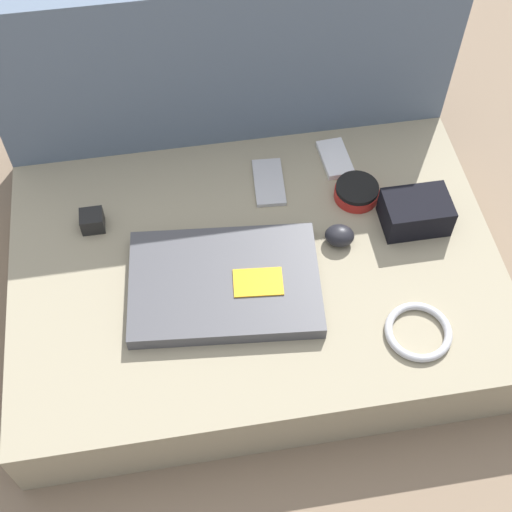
{
  "coord_description": "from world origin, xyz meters",
  "views": [
    {
      "loc": [
        -0.12,
        -0.76,
        1.26
      ],
      "look_at": [
        0.0,
        0.0,
        0.16
      ],
      "focal_mm": 50.0,
      "sensor_mm": 36.0,
      "label": 1
    }
  ],
  "objects_px": {
    "computer_mouse": "(340,236)",
    "camera_pouch": "(416,212)",
    "phone_silver": "(269,182)",
    "charger_brick": "(92,221)",
    "laptop": "(225,283)",
    "speaker_puck": "(357,192)",
    "phone_black": "(335,158)"
  },
  "relations": [
    {
      "from": "laptop",
      "to": "speaker_puck",
      "type": "xyz_separation_m",
      "value": [
        0.29,
        0.17,
        0.0
      ]
    },
    {
      "from": "computer_mouse",
      "to": "speaker_puck",
      "type": "relative_size",
      "value": 0.75
    },
    {
      "from": "speaker_puck",
      "to": "camera_pouch",
      "type": "height_order",
      "value": "camera_pouch"
    },
    {
      "from": "speaker_puck",
      "to": "charger_brick",
      "type": "height_order",
      "value": "charger_brick"
    },
    {
      "from": "phone_silver",
      "to": "charger_brick",
      "type": "bearing_deg",
      "value": -167.27
    },
    {
      "from": "laptop",
      "to": "speaker_puck",
      "type": "height_order",
      "value": "same"
    },
    {
      "from": "laptop",
      "to": "phone_black",
      "type": "bearing_deg",
      "value": 51.11
    },
    {
      "from": "phone_black",
      "to": "phone_silver",
      "type": "bearing_deg",
      "value": -168.09
    },
    {
      "from": "laptop",
      "to": "phone_black",
      "type": "height_order",
      "value": "laptop"
    },
    {
      "from": "computer_mouse",
      "to": "camera_pouch",
      "type": "distance_m",
      "value": 0.16
    },
    {
      "from": "speaker_puck",
      "to": "phone_silver",
      "type": "distance_m",
      "value": 0.18
    },
    {
      "from": "phone_silver",
      "to": "computer_mouse",
      "type": "bearing_deg",
      "value": -52.86
    },
    {
      "from": "phone_black",
      "to": "charger_brick",
      "type": "relative_size",
      "value": 2.38
    },
    {
      "from": "speaker_puck",
      "to": "phone_black",
      "type": "relative_size",
      "value": 0.85
    },
    {
      "from": "camera_pouch",
      "to": "charger_brick",
      "type": "relative_size",
      "value": 2.86
    },
    {
      "from": "charger_brick",
      "to": "laptop",
      "type": "bearing_deg",
      "value": -37.76
    },
    {
      "from": "laptop",
      "to": "camera_pouch",
      "type": "bearing_deg",
      "value": 18.85
    },
    {
      "from": "laptop",
      "to": "speaker_puck",
      "type": "distance_m",
      "value": 0.34
    },
    {
      "from": "computer_mouse",
      "to": "laptop",
      "type": "bearing_deg",
      "value": -147.06
    },
    {
      "from": "phone_black",
      "to": "charger_brick",
      "type": "bearing_deg",
      "value": -172.86
    },
    {
      "from": "phone_black",
      "to": "charger_brick",
      "type": "height_order",
      "value": "charger_brick"
    },
    {
      "from": "phone_silver",
      "to": "charger_brick",
      "type": "height_order",
      "value": "charger_brick"
    },
    {
      "from": "phone_silver",
      "to": "camera_pouch",
      "type": "bearing_deg",
      "value": -24.71
    },
    {
      "from": "camera_pouch",
      "to": "charger_brick",
      "type": "bearing_deg",
      "value": 171.78
    },
    {
      "from": "phone_silver",
      "to": "phone_black",
      "type": "height_order",
      "value": "phone_black"
    },
    {
      "from": "computer_mouse",
      "to": "speaker_puck",
      "type": "xyz_separation_m",
      "value": [
        0.06,
        0.1,
        -0.0
      ]
    },
    {
      "from": "camera_pouch",
      "to": "phone_silver",
      "type": "bearing_deg",
      "value": 151.26
    },
    {
      "from": "computer_mouse",
      "to": "speaker_puck",
      "type": "height_order",
      "value": "computer_mouse"
    },
    {
      "from": "computer_mouse",
      "to": "camera_pouch",
      "type": "xyz_separation_m",
      "value": [
        0.16,
        0.02,
        0.01
      ]
    },
    {
      "from": "speaker_puck",
      "to": "phone_black",
      "type": "xyz_separation_m",
      "value": [
        -0.02,
        0.1,
        -0.01
      ]
    },
    {
      "from": "speaker_puck",
      "to": "phone_silver",
      "type": "relative_size",
      "value": 0.71
    },
    {
      "from": "camera_pouch",
      "to": "speaker_puck",
      "type": "bearing_deg",
      "value": 139.29
    }
  ]
}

